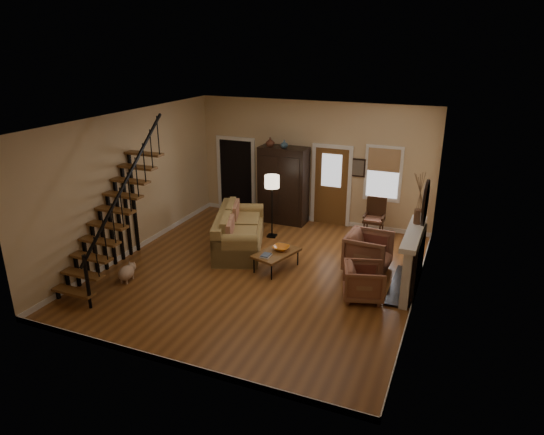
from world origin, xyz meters
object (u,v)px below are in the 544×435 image
at_px(armchair_left, 364,282).
at_px(side_chair, 374,218).
at_px(armoire, 283,185).
at_px(coffee_table, 276,260).
at_px(floor_lamp, 272,207).
at_px(armchair_right, 368,252).
at_px(sofa, 240,231).

bearing_deg(armchair_left, side_chair, -8.37).
distance_m(armoire, side_chair, 2.61).
distance_m(armoire, coffee_table, 3.14).
xyz_separation_m(armchair_left, floor_lamp, (-2.86, 2.24, 0.46)).
distance_m(armchair_right, floor_lamp, 2.88).
xyz_separation_m(sofa, armchair_right, (3.13, -0.03, -0.02)).
height_order(coffee_table, armchair_right, armchair_right).
height_order(armchair_right, side_chair, side_chair).
bearing_deg(coffee_table, side_chair, 59.04).
distance_m(coffee_table, armchair_right, 2.02).
distance_m(coffee_table, side_chair, 3.12).
height_order(armoire, armchair_left, armoire).
height_order(sofa, side_chair, side_chair).
height_order(coffee_table, floor_lamp, floor_lamp).
xyz_separation_m(coffee_table, armchair_right, (1.87, 0.71, 0.23)).
bearing_deg(coffee_table, sofa, 149.41).
distance_m(sofa, floor_lamp, 1.12).
bearing_deg(sofa, floor_lamp, 44.59).
bearing_deg(sofa, side_chair, 13.66).
relative_size(armoire, side_chair, 2.06).
height_order(sofa, coffee_table, sofa).
relative_size(armoire, armchair_left, 2.71).
relative_size(sofa, side_chair, 2.34).
relative_size(sofa, armchair_right, 2.53).
relative_size(coffee_table, armchair_right, 1.12).
xyz_separation_m(coffee_table, floor_lamp, (-0.81, 1.70, 0.61)).
xyz_separation_m(sofa, side_chair, (2.86, 1.92, 0.07)).
xyz_separation_m(floor_lamp, side_chair, (2.41, 0.96, -0.30)).
distance_m(sofa, side_chair, 3.44).
xyz_separation_m(armoire, floor_lamp, (0.14, -1.16, -0.24)).
relative_size(armchair_left, floor_lamp, 0.48).
xyz_separation_m(armoire, coffee_table, (0.95, -2.87, -0.85)).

